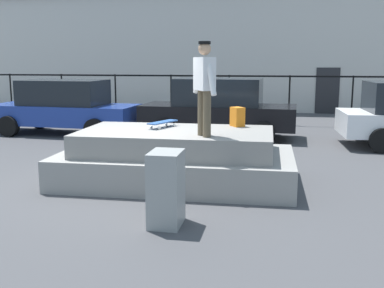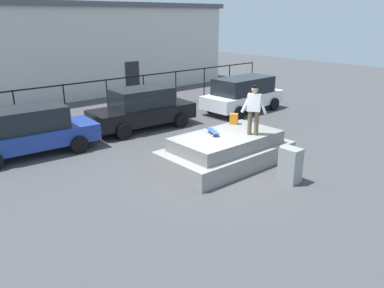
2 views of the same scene
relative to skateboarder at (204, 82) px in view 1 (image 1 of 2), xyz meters
The scene contains 10 objects.
ground_plane 2.44m from the skateboarder, behind, with size 60.00×60.00×0.00m, color #424244.
concrete_ledge 1.71m from the skateboarder, 136.97° to the left, with size 4.42×2.42×1.01m.
skateboarder is the anchor object (origin of this frame).
skateboard 1.55m from the skateboarder, 136.59° to the left, with size 0.49×0.78×0.12m.
backpack 1.58m from the skateboarder, 69.50° to the left, with size 0.28×0.20×0.39m, color orange.
car_blue_sedan_near 7.89m from the skateboarder, 132.53° to the left, with size 4.75×2.21×1.71m.
car_black_sedan_mid 6.01m from the skateboarder, 93.81° to the left, with size 4.70×2.21×1.79m.
utility_box 2.26m from the skateboarder, 99.64° to the right, with size 0.44×0.60×1.07m, color gray.
fence_row 9.22m from the skateboarder, 99.03° to the left, with size 24.06×0.06×1.79m.
warehouse_building 16.36m from the skateboarder, 95.07° to the left, with size 25.85×6.87×5.51m.
Camera 1 is at (2.54, -8.11, 2.33)m, focal length 42.92 mm.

